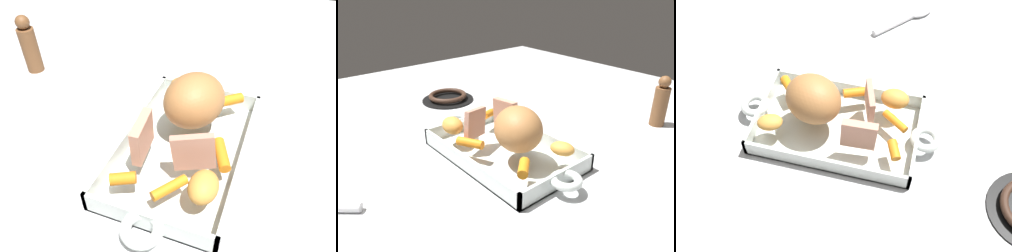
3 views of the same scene
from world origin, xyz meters
The scene contains 12 objects.
ground_plane centered at (0.00, 0.00, 0.00)m, with size 1.85×1.85×0.00m, color silver.
roasting_dish centered at (0.00, 0.00, 0.01)m, with size 0.45×0.22×0.04m.
pork_roast centered at (0.05, 0.00, 0.09)m, with size 0.12×0.11×0.10m, color #B07440.
roast_slice_thin centered at (-0.06, -0.04, 0.08)m, with size 0.01×0.07×0.07m, color tan.
roast_slice_outer centered at (-0.06, 0.06, 0.08)m, with size 0.02×0.07×0.07m, color tan.
baby_carrot_center_left centered at (-0.12, -0.02, 0.05)m, with size 0.02×0.02×0.06m, color orange.
baby_carrot_center_right centered at (-0.03, -0.08, 0.05)m, with size 0.02×0.02×0.06m, color orange.
baby_carrot_northwest centered at (0.13, -0.06, 0.05)m, with size 0.02×0.02×0.05m, color orange.
baby_carrot_long centered at (-0.13, 0.06, 0.05)m, with size 0.02×0.02×0.04m, color orange.
potato_corner centered at (-0.11, -0.07, 0.06)m, with size 0.06×0.05×0.04m, color gold.
potato_near_roast centered at (0.13, 0.06, 0.06)m, with size 0.05×0.04×0.03m, color gold.
pepper_mill centered at (0.15, 0.45, 0.07)m, with size 0.04×0.04×0.15m.
Camera 1 is at (-0.42, -0.13, 0.46)m, focal length 35.49 mm.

